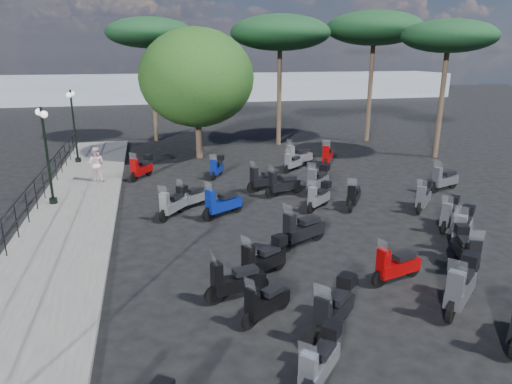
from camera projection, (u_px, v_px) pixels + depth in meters
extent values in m
plane|color=black|center=(280.00, 245.00, 13.94)|extent=(120.00, 120.00, 0.00)
cube|color=#5E5C5A|center=(68.00, 226.00, 15.27)|extent=(3.00, 30.00, 0.15)
cylinder|color=black|center=(4.00, 238.00, 12.70)|extent=(0.04, 0.04, 1.10)
cylinder|color=black|center=(16.00, 221.00, 13.97)|extent=(0.04, 0.04, 1.10)
cylinder|color=black|center=(27.00, 207.00, 15.24)|extent=(0.04, 0.04, 1.10)
cylinder|color=black|center=(36.00, 195.00, 16.51)|extent=(0.04, 0.04, 1.10)
cylinder|color=black|center=(43.00, 185.00, 17.79)|extent=(0.04, 0.04, 1.10)
cylinder|color=black|center=(50.00, 176.00, 19.06)|extent=(0.04, 0.04, 1.10)
cylinder|color=black|center=(56.00, 168.00, 20.33)|extent=(0.04, 0.04, 1.10)
cylinder|color=black|center=(61.00, 161.00, 21.60)|extent=(0.04, 0.04, 1.10)
cylinder|color=black|center=(65.00, 155.00, 22.87)|extent=(0.04, 0.04, 1.10)
cylinder|color=black|center=(69.00, 150.00, 24.15)|extent=(0.04, 0.04, 1.10)
cylinder|color=black|center=(73.00, 145.00, 25.42)|extent=(0.04, 0.04, 1.10)
cylinder|color=black|center=(76.00, 140.00, 26.69)|extent=(0.04, 0.04, 1.10)
cube|color=black|center=(19.00, 198.00, 14.45)|extent=(0.04, 26.00, 0.04)
cube|color=black|center=(22.00, 214.00, 14.61)|extent=(0.04, 26.00, 0.04)
cylinder|color=black|center=(53.00, 201.00, 17.29)|extent=(0.29, 0.29, 0.22)
cylinder|color=black|center=(47.00, 157.00, 16.79)|extent=(0.10, 0.10, 3.63)
cylinder|color=black|center=(41.00, 111.00, 16.30)|extent=(0.35, 0.77, 0.04)
sphere|color=white|center=(39.00, 112.00, 16.64)|extent=(0.25, 0.25, 0.25)
sphere|color=white|center=(44.00, 114.00, 16.01)|extent=(0.25, 0.25, 0.25)
cylinder|color=black|center=(78.00, 160.00, 23.81)|extent=(0.30, 0.30, 0.22)
cylinder|color=black|center=(74.00, 127.00, 23.30)|extent=(0.10, 0.10, 3.71)
cylinder|color=black|center=(70.00, 92.00, 22.80)|extent=(0.06, 0.83, 0.04)
sphere|color=white|center=(72.00, 94.00, 23.21)|extent=(0.26, 0.26, 0.26)
sphere|color=white|center=(69.00, 95.00, 22.43)|extent=(0.26, 0.26, 0.26)
imported|color=silver|center=(96.00, 164.00, 20.14)|extent=(0.89, 0.78, 1.54)
cylinder|color=black|center=(330.00, 358.00, 8.46)|extent=(0.37, 0.39, 0.44)
cube|color=#A5A7AF|center=(320.00, 366.00, 7.99)|extent=(1.05, 1.09, 0.31)
cube|color=black|center=(324.00, 349.00, 8.04)|extent=(0.58, 0.59, 0.13)
cube|color=#A5A7AF|center=(308.00, 371.00, 7.48)|extent=(0.34, 0.34, 0.65)
plane|color=white|center=(308.00, 352.00, 7.31)|extent=(0.30, 0.29, 0.34)
cube|color=black|center=(332.00, 330.00, 8.30)|extent=(0.43, 0.43, 0.24)
cylinder|color=black|center=(246.00, 276.00, 11.54)|extent=(0.46, 0.31, 0.47)
cylinder|color=black|center=(279.00, 262.00, 12.30)|extent=(0.46, 0.31, 0.47)
cube|color=black|center=(264.00, 262.00, 11.90)|extent=(1.28, 0.91, 0.33)
cube|color=black|center=(269.00, 250.00, 11.93)|extent=(0.66, 0.54, 0.14)
cube|color=black|center=(248.00, 258.00, 11.46)|extent=(0.33, 0.36, 0.69)
plane|color=white|center=(246.00, 243.00, 11.29)|extent=(0.25, 0.36, 0.37)
cube|color=black|center=(280.00, 240.00, 12.13)|extent=(0.44, 0.44, 0.26)
cylinder|color=black|center=(209.00, 214.00, 15.84)|extent=(0.50, 0.35, 0.52)
cylinder|color=black|center=(237.00, 206.00, 16.69)|extent=(0.50, 0.35, 0.52)
cube|color=navy|center=(224.00, 205.00, 16.25)|extent=(1.39, 1.02, 0.37)
cube|color=black|center=(228.00, 195.00, 16.28)|extent=(0.72, 0.60, 0.15)
cube|color=navy|center=(210.00, 200.00, 15.75)|extent=(0.37, 0.40, 0.75)
plane|color=white|center=(209.00, 187.00, 15.57)|extent=(0.28, 0.40, 0.40)
cylinder|color=black|center=(164.00, 216.00, 15.75)|extent=(0.36, 0.44, 0.47)
cylinder|color=black|center=(182.00, 206.00, 16.79)|extent=(0.36, 0.44, 0.47)
cube|color=gray|center=(174.00, 205.00, 16.26)|extent=(1.04, 1.23, 0.34)
cube|color=black|center=(176.00, 197.00, 16.33)|extent=(0.59, 0.65, 0.14)
cube|color=gray|center=(165.00, 203.00, 15.69)|extent=(0.37, 0.35, 0.69)
plane|color=white|center=(163.00, 191.00, 15.51)|extent=(0.35, 0.29, 0.37)
cube|color=black|center=(182.00, 189.00, 16.62)|extent=(0.45, 0.46, 0.26)
cylinder|color=black|center=(134.00, 177.00, 20.63)|extent=(0.35, 0.46, 0.49)
cylinder|color=black|center=(149.00, 171.00, 21.72)|extent=(0.35, 0.46, 0.49)
cube|color=#9A0506|center=(142.00, 170.00, 21.17)|extent=(1.00, 1.29, 0.34)
cube|color=black|center=(144.00, 163.00, 21.24)|extent=(0.58, 0.67, 0.14)
cube|color=#9A0506|center=(134.00, 166.00, 20.57)|extent=(0.38, 0.35, 0.71)
plane|color=white|center=(133.00, 157.00, 20.38)|extent=(0.37, 0.28, 0.38)
cube|color=black|center=(148.00, 157.00, 21.55)|extent=(0.46, 0.46, 0.26)
cylinder|color=black|center=(214.00, 295.00, 10.61)|extent=(0.48, 0.20, 0.47)
cylinder|color=black|center=(259.00, 284.00, 11.11)|extent=(0.48, 0.20, 0.47)
cube|color=black|center=(239.00, 283.00, 10.83)|extent=(1.32, 0.61, 0.33)
cube|color=black|center=(245.00, 271.00, 10.82)|extent=(0.64, 0.42, 0.14)
cube|color=black|center=(217.00, 277.00, 10.51)|extent=(0.28, 0.34, 0.69)
plane|color=white|center=(214.00, 260.00, 10.36)|extent=(0.16, 0.38, 0.37)
cylinder|color=black|center=(249.00, 320.00, 9.68)|extent=(0.41, 0.31, 0.43)
cylinder|color=black|center=(282.00, 301.00, 10.42)|extent=(0.41, 0.31, 0.43)
cube|color=black|center=(268.00, 303.00, 10.03)|extent=(1.14, 0.88, 0.30)
cube|color=black|center=(273.00, 290.00, 10.06)|extent=(0.60, 0.51, 0.12)
cube|color=black|center=(252.00, 301.00, 9.61)|extent=(0.31, 0.33, 0.62)
plane|color=white|center=(250.00, 285.00, 9.46)|extent=(0.24, 0.32, 0.33)
cylinder|color=black|center=(287.00, 243.00, 13.43)|extent=(0.52, 0.33, 0.53)
cylinder|color=black|center=(318.00, 232.00, 14.24)|extent=(0.52, 0.33, 0.53)
cube|color=black|center=(304.00, 231.00, 13.81)|extent=(1.44, 0.96, 0.37)
cube|color=black|center=(309.00, 220.00, 13.83)|extent=(0.74, 0.59, 0.15)
cube|color=black|center=(289.00, 226.00, 13.34)|extent=(0.36, 0.40, 0.77)
plane|color=white|center=(288.00, 211.00, 13.15)|extent=(0.26, 0.41, 0.41)
cylinder|color=black|center=(180.00, 206.00, 16.74)|extent=(0.42, 0.34, 0.45)
cylinder|color=black|center=(203.00, 199.00, 17.56)|extent=(0.42, 0.34, 0.45)
cube|color=#A5A7AF|center=(193.00, 198.00, 17.13)|extent=(1.18, 0.99, 0.32)
cube|color=black|center=(196.00, 190.00, 17.17)|extent=(0.63, 0.56, 0.13)
cube|color=#A5A7AF|center=(181.00, 195.00, 16.66)|extent=(0.34, 0.35, 0.66)
plane|color=white|center=(180.00, 184.00, 16.50)|extent=(0.27, 0.33, 0.35)
cylinder|color=black|center=(214.00, 176.00, 20.92)|extent=(0.28, 0.43, 0.44)
cylinder|color=black|center=(221.00, 170.00, 21.94)|extent=(0.28, 0.43, 0.44)
cube|color=navy|center=(217.00, 169.00, 21.42)|extent=(0.80, 1.20, 0.31)
cube|color=black|center=(218.00, 163.00, 21.49)|extent=(0.49, 0.61, 0.13)
cube|color=navy|center=(214.00, 166.00, 20.86)|extent=(0.33, 0.30, 0.64)
plane|color=white|center=(213.00, 158.00, 20.69)|extent=(0.34, 0.22, 0.34)
cube|color=black|center=(220.00, 158.00, 21.79)|extent=(0.40, 0.41, 0.24)
cylinder|color=black|center=(320.00, 336.00, 9.06)|extent=(0.43, 0.42, 0.50)
cylinder|color=black|center=(344.00, 308.00, 10.06)|extent=(0.43, 0.42, 0.50)
cube|color=black|center=(334.00, 312.00, 9.55)|extent=(1.22, 1.18, 0.35)
cube|color=black|center=(338.00, 296.00, 9.60)|extent=(0.67, 0.65, 0.15)
cube|color=black|center=(323.00, 313.00, 8.99)|extent=(0.38, 0.38, 0.73)
plane|color=white|center=(322.00, 293.00, 8.80)|extent=(0.33, 0.34, 0.39)
cube|color=black|center=(347.00, 281.00, 9.88)|extent=(0.49, 0.48, 0.27)
cylinder|color=black|center=(451.00, 311.00, 9.90)|extent=(0.48, 0.43, 0.53)
cylinder|color=black|center=(466.00, 287.00, 10.92)|extent=(0.48, 0.43, 0.53)
cube|color=#47484E|center=(461.00, 290.00, 10.40)|extent=(1.35, 1.22, 0.38)
cube|color=black|center=(464.00, 274.00, 10.45)|extent=(0.73, 0.69, 0.16)
cube|color=#47484E|center=(455.00, 289.00, 9.82)|extent=(0.40, 0.41, 0.78)
plane|color=white|center=(457.00, 269.00, 9.62)|extent=(0.34, 0.38, 0.41)
cube|color=black|center=(470.00, 260.00, 10.73)|extent=(0.52, 0.52, 0.29)
cylinder|color=black|center=(311.00, 207.00, 16.64)|extent=(0.40, 0.36, 0.45)
cylinder|color=black|center=(325.00, 200.00, 17.51)|extent=(0.40, 0.36, 0.45)
cube|color=gray|center=(319.00, 199.00, 17.06)|extent=(1.12, 1.03, 0.32)
cube|color=black|center=(321.00, 191.00, 17.11)|extent=(0.60, 0.58, 0.13)
cube|color=gray|center=(312.00, 196.00, 16.58)|extent=(0.34, 0.34, 0.65)
plane|color=white|center=(312.00, 185.00, 16.41)|extent=(0.29, 0.31, 0.35)
cube|color=black|center=(326.00, 185.00, 17.35)|extent=(0.43, 0.43, 0.24)
cylinder|color=black|center=(271.00, 192.00, 18.35)|extent=(0.50, 0.25, 0.50)
cylinder|color=black|center=(296.00, 188.00, 18.97)|extent=(0.50, 0.25, 0.50)
cube|color=black|center=(285.00, 185.00, 18.63)|extent=(1.39, 0.76, 0.35)
cube|color=black|center=(288.00, 178.00, 18.64)|extent=(0.69, 0.49, 0.14)
cube|color=black|center=(273.00, 181.00, 18.25)|extent=(0.31, 0.37, 0.72)
plane|color=white|center=(272.00, 170.00, 18.08)|extent=(0.20, 0.40, 0.38)
cylinder|color=black|center=(289.00, 164.00, 22.97)|extent=(0.54, 0.32, 0.54)
cylinder|color=black|center=(308.00, 160.00, 23.75)|extent=(0.54, 0.32, 0.54)
cube|color=gray|center=(300.00, 158.00, 23.33)|extent=(1.48, 0.94, 0.38)
cube|color=black|center=(303.00, 151.00, 23.35)|extent=(0.75, 0.58, 0.16)
cube|color=gray|center=(291.00, 153.00, 22.87)|extent=(0.36, 0.41, 0.78)
plane|color=white|center=(290.00, 144.00, 22.68)|extent=(0.25, 0.42, 0.42)
cylinder|color=black|center=(379.00, 279.00, 11.40)|extent=(0.47, 0.21, 0.46)
cylinder|color=black|center=(413.00, 269.00, 11.92)|extent=(0.47, 0.21, 0.46)
cube|color=#9A0506|center=(398.00, 267.00, 11.63)|extent=(1.29, 0.64, 0.33)
cube|color=black|center=(404.00, 256.00, 11.63)|extent=(0.63, 0.43, 0.13)
cube|color=#9A0506|center=(383.00, 262.00, 11.30)|extent=(0.28, 0.33, 0.67)
plane|color=white|center=(383.00, 246.00, 11.15)|extent=(0.17, 0.37, 0.36)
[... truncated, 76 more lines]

